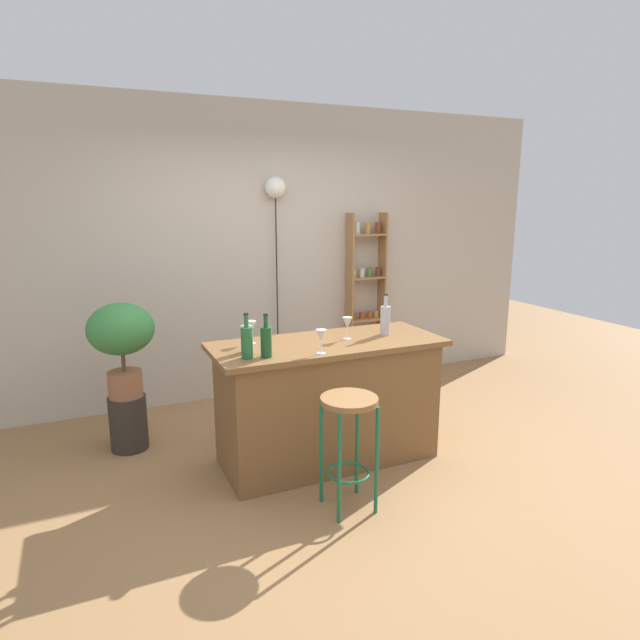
% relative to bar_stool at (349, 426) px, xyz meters
% --- Properties ---
extents(ground, '(12.00, 12.00, 0.00)m').
position_rel_bar_stool_xyz_m(ground, '(0.16, 0.35, -0.55)').
color(ground, olive).
extents(back_wall, '(6.40, 0.10, 2.80)m').
position_rel_bar_stool_xyz_m(back_wall, '(0.16, 2.30, 0.85)').
color(back_wall, '#BCB2A3').
rests_on(back_wall, ground).
extents(kitchen_counter, '(1.68, 0.69, 0.91)m').
position_rel_bar_stool_xyz_m(kitchen_counter, '(0.16, 0.65, -0.09)').
color(kitchen_counter, brown).
rests_on(kitchen_counter, ground).
extents(bar_stool, '(0.35, 0.35, 0.74)m').
position_rel_bar_stool_xyz_m(bar_stool, '(0.00, 0.00, 0.00)').
color(bar_stool, '#196642').
rests_on(bar_stool, ground).
extents(spice_shelf, '(0.40, 0.16, 1.77)m').
position_rel_bar_stool_xyz_m(spice_shelf, '(1.29, 2.15, 0.36)').
color(spice_shelf, '#9E7042').
rests_on(spice_shelf, ground).
extents(plant_stool, '(0.28, 0.28, 0.43)m').
position_rel_bar_stool_xyz_m(plant_stool, '(-1.18, 1.44, -0.34)').
color(plant_stool, '#2D2823').
rests_on(plant_stool, ground).
extents(potted_plant, '(0.49, 0.44, 0.73)m').
position_rel_bar_stool_xyz_m(potted_plant, '(-1.18, 1.44, 0.36)').
color(potted_plant, '#935B3D').
rests_on(potted_plant, plant_stool).
extents(bottle_wine_red, '(0.08, 0.08, 0.30)m').
position_rel_bar_stool_xyz_m(bottle_wine_red, '(-0.49, 0.49, 0.47)').
color(bottle_wine_red, '#236638').
rests_on(bottle_wine_red, kitchen_counter).
extents(bottle_olive_oil, '(0.08, 0.08, 0.31)m').
position_rel_bar_stool_xyz_m(bottle_olive_oil, '(0.64, 0.66, 0.48)').
color(bottle_olive_oil, '#B2B2B7').
rests_on(bottle_olive_oil, kitchen_counter).
extents(bottle_soda_blue, '(0.07, 0.07, 0.26)m').
position_rel_bar_stool_xyz_m(bottle_soda_blue, '(-0.45, 0.62, 0.46)').
color(bottle_soda_blue, '#B2B2B7').
rests_on(bottle_soda_blue, kitchen_counter).
extents(bottle_sauce_amber, '(0.08, 0.08, 0.29)m').
position_rel_bar_stool_xyz_m(bottle_sauce_amber, '(-0.37, 0.46, 0.47)').
color(bottle_sauce_amber, '#194C23').
rests_on(bottle_sauce_amber, kitchen_counter).
extents(wine_glass_left, '(0.07, 0.07, 0.16)m').
position_rel_bar_stool_xyz_m(wine_glass_left, '(-0.01, 0.39, 0.48)').
color(wine_glass_left, silver).
rests_on(wine_glass_left, kitchen_counter).
extents(wine_glass_center, '(0.07, 0.07, 0.16)m').
position_rel_bar_stool_xyz_m(wine_glass_center, '(0.32, 0.66, 0.48)').
color(wine_glass_center, silver).
rests_on(wine_glass_center, kitchen_counter).
extents(wine_glass_right, '(0.07, 0.07, 0.16)m').
position_rel_bar_stool_xyz_m(wine_glass_right, '(-0.36, 0.82, 0.48)').
color(wine_glass_right, silver).
rests_on(wine_glass_right, kitchen_counter).
extents(pendant_globe_light, '(0.20, 0.20, 2.12)m').
position_rel_bar_stool_xyz_m(pendant_globe_light, '(0.32, 2.19, 1.43)').
color(pendant_globe_light, black).
rests_on(pendant_globe_light, ground).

